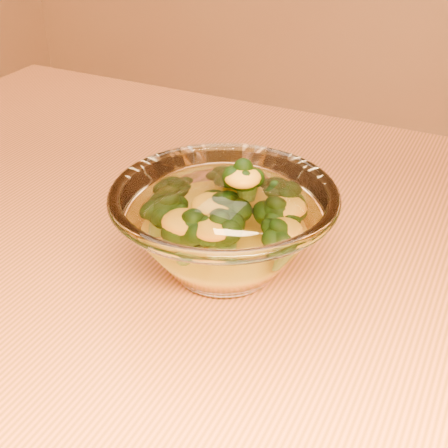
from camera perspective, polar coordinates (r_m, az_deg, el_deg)
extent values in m
cube|color=#C8653C|center=(0.59, 2.17, -6.02)|extent=(1.20, 0.80, 0.04)
cylinder|color=brown|center=(1.29, -14.05, -4.16)|extent=(0.06, 0.06, 0.71)
ellipsoid|color=white|center=(0.58, 0.00, -3.67)|extent=(0.09, 0.09, 0.02)
torus|color=white|center=(0.54, 0.00, 2.68)|extent=(0.20, 0.20, 0.01)
ellipsoid|color=yellow|center=(0.57, 0.00, -1.99)|extent=(0.11, 0.11, 0.03)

